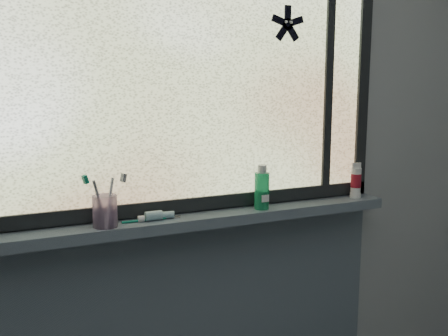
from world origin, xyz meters
name	(u,v)px	position (x,y,z in m)	size (l,w,h in m)	color
wall_back	(188,150)	(0.00, 1.30, 1.25)	(3.00, 0.01, 2.50)	#9EA3A8
windowsill	(195,220)	(0.00, 1.23, 1.00)	(1.62, 0.14, 0.04)	#525F6D
window_pane	(189,74)	(0.00, 1.28, 1.53)	(1.50, 0.01, 1.00)	silver
frame_bottom	(191,204)	(0.00, 1.28, 1.05)	(1.60, 0.03, 0.05)	black
frame_right	(362,75)	(0.78, 1.28, 1.53)	(0.05, 0.03, 1.10)	black
frame_mullion	(328,75)	(0.60, 1.28, 1.53)	(0.04, 0.03, 1.00)	black
starfish_sticker	(288,24)	(0.40, 1.27, 1.72)	(0.15, 0.02, 0.15)	black
toothpaste_tube	(159,215)	(-0.14, 1.22, 1.04)	(0.19, 0.04, 0.03)	silver
toothbrush_cup	(105,211)	(-0.33, 1.21, 1.07)	(0.08, 0.08, 0.11)	#AF8CB9
toothbrush_lying	(144,220)	(-0.19, 1.22, 1.03)	(0.19, 0.02, 0.01)	#0D755B
mouthwash_bottle	(262,187)	(0.26, 1.21, 1.11)	(0.06, 0.06, 0.14)	#20A768
cream_tube	(356,179)	(0.72, 1.22, 1.10)	(0.04, 0.04, 0.11)	silver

